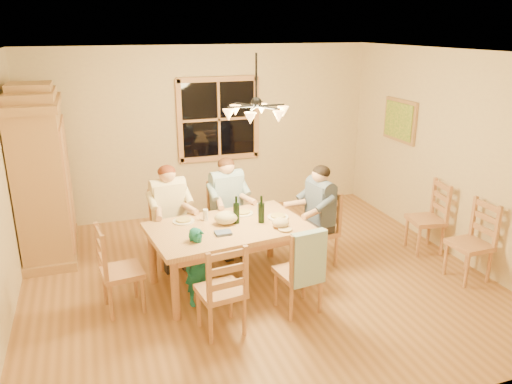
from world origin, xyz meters
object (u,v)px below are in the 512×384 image
object	(u,v)px
chair_end_right	(317,242)
child	(199,267)
chair_end_left	(123,284)
chair_spare_front	(468,256)
armoire	(43,179)
chair_near_right	(298,285)
chandelier	(256,111)
dining_table	(228,234)
chair_spare_back	(424,230)
chair_near_left	(221,304)
adult_woman	(169,203)
chair_far_right	(228,231)
wine_bottle_a	(236,210)
adult_plaid_man	(227,194)
chair_far_left	(171,242)
wine_bottle_b	(261,209)
adult_slate_man	(319,203)

from	to	relation	value
chair_end_right	child	bearing A→B (deg)	98.58
chair_end_left	chair_spare_front	world-z (taller)	same
armoire	chair_near_right	xyz separation A→B (m)	(2.62, -2.42, -0.75)
chandelier	armoire	bearing A→B (deg)	146.64
dining_table	chair_spare_back	distance (m)	2.83
chandelier	chair_near_right	bearing A→B (deg)	-76.40
chair_spare_front	chair_spare_back	size ratio (longest dim) A/B	1.00
chair_end_left	dining_table	bearing A→B (deg)	90.00
chair_near_left	child	bearing A→B (deg)	91.79
chair_near_right	adult_woman	distance (m)	2.00
chair_far_right	wine_bottle_a	size ratio (longest dim) A/B	3.00
chair_end_left	adult_woman	size ratio (longest dim) A/B	1.13
adult_woman	adult_plaid_man	distance (m)	0.80
chair_far_left	chair_end_left	size ratio (longest dim) A/B	1.00
chair_far_left	armoire	bearing A→B (deg)	-36.77
dining_table	chair_far_right	bearing A→B (deg)	75.10
chair_far_left	chair_near_right	bearing A→B (deg)	117.90
chair_end_left	child	size ratio (longest dim) A/B	1.09
chair_far_right	chair_end_left	world-z (taller)	same
chair_end_left	wine_bottle_b	world-z (taller)	wine_bottle_b
armoire	chair_near_right	world-z (taller)	armoire
chandelier	chair_near_right	xyz separation A→B (m)	(0.20, -0.82, -1.77)
chair_near_right	chair_end_left	world-z (taller)	same
chair_far_left	wine_bottle_b	distance (m)	1.40
chair_near_left	chair_near_right	xyz separation A→B (m)	(0.89, 0.12, 0.00)
armoire	chair_end_left	world-z (taller)	armoire
dining_table	chair_end_right	bearing A→B (deg)	7.48
adult_slate_man	chair_spare_front	size ratio (longest dim) A/B	0.88
chair_end_right	adult_woman	world-z (taller)	adult_woman
armoire	chair_spare_front	bearing A→B (deg)	-26.50
adult_woman	chair_end_left	bearing A→B (deg)	46.74
chair_end_right	chair_spare_back	bearing A→B (deg)	-101.57
adult_woman	wine_bottle_a	size ratio (longest dim) A/B	2.65
chair_near_right	chair_spare_front	size ratio (longest dim) A/B	1.00
chair_near_left	adult_woman	bearing A→B (deg)	90.00
chandelier	wine_bottle_a	distance (m)	1.18
chair_far_right	chair_spare_front	xyz separation A→B (m)	(2.57, -1.69, 0.00)
chair_end_left	chair_spare_back	size ratio (longest dim) A/B	1.00
chair_far_left	chair_spare_front	world-z (taller)	same
chair_end_left	adult_slate_man	world-z (taller)	adult_slate_man
dining_table	chair_near_right	distance (m)	1.03
chair_spare_front	chair_near_left	bearing A→B (deg)	89.91
adult_plaid_man	wine_bottle_a	xyz separation A→B (m)	(-0.12, -0.83, 0.08)
adult_woman	chair_spare_front	bearing A→B (deg)	147.31
chair_far_left	adult_plaid_man	size ratio (longest dim) A/B	1.13
dining_table	adult_slate_man	size ratio (longest dim) A/B	2.21
chair_end_left	wine_bottle_b	xyz separation A→B (m)	(1.64, 0.14, 0.62)
chair_near_left	chair_end_left	xyz separation A→B (m)	(-0.91, 0.74, 0.00)
adult_plaid_man	chair_spare_front	distance (m)	3.12
chair_near_left	chair_spare_back	bearing A→B (deg)	9.40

